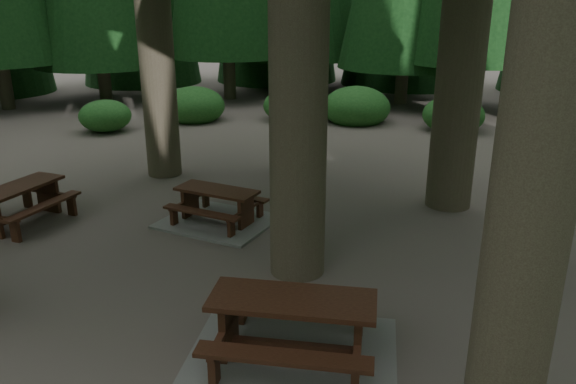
% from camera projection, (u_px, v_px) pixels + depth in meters
% --- Properties ---
extents(ground, '(80.00, 80.00, 0.00)m').
position_uv_depth(ground, '(246.00, 266.00, 8.94)').
color(ground, '#564E46').
rests_on(ground, ground).
extents(picnic_table_a, '(2.88, 2.59, 0.82)m').
position_uv_depth(picnic_table_a, '(292.00, 338.00, 6.54)').
color(picnic_table_a, gray).
rests_on(picnic_table_a, ground).
extents(picnic_table_b, '(1.47, 1.78, 0.74)m').
position_uv_depth(picnic_table_b, '(19.00, 199.00, 10.46)').
color(picnic_table_b, '#361810').
rests_on(picnic_table_b, ground).
extents(picnic_table_c, '(2.03, 1.69, 0.67)m').
position_uv_depth(picnic_table_c, '(218.00, 212.00, 10.58)').
color(picnic_table_c, gray).
rests_on(picnic_table_c, ground).
extents(shrub_ring, '(23.86, 24.64, 1.49)m').
position_uv_depth(shrub_ring, '(306.00, 233.00, 9.17)').
color(shrub_ring, '#205E20').
rests_on(shrub_ring, ground).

